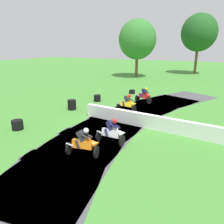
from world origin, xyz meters
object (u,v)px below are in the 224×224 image
motorcycle_trailing_white (112,132)px  motorcycle_lead_red (145,95)px  motorcycle_fourth_orange (84,143)px  tire_stack_near (132,92)px  tire_stack_mid_b (72,105)px  motorcycle_chase_yellow (128,103)px  tire_stack_far (17,125)px  tire_stack_mid_a (97,98)px

motorcycle_trailing_white → motorcycle_lead_red: bearing=98.7°
motorcycle_fourth_orange → tire_stack_near: size_ratio=2.61×
motorcycle_trailing_white → motorcycle_fourth_orange: motorcycle_fourth_orange is taller
tire_stack_mid_b → motorcycle_lead_red: bearing=48.0°
motorcycle_chase_yellow → motorcycle_trailing_white: (1.63, -5.76, 0.01)m
motorcycle_chase_yellow → motorcycle_trailing_white: size_ratio=1.01×
tire_stack_near → tire_stack_far: tire_stack_far is taller
motorcycle_fourth_orange → tire_stack_mid_a: motorcycle_fourth_orange is taller
motorcycle_lead_red → motorcycle_trailing_white: 9.14m
motorcycle_trailing_white → tire_stack_near: bearing=107.6°
tire_stack_near → tire_stack_far: bearing=-100.5°
tire_stack_near → tire_stack_mid_b: size_ratio=0.80×
motorcycle_chase_yellow → tire_stack_near: motorcycle_chase_yellow is taller
motorcycle_fourth_orange → tire_stack_far: bearing=171.6°
motorcycle_trailing_white → tire_stack_far: motorcycle_trailing_white is taller
tire_stack_mid_a → motorcycle_chase_yellow: bearing=-22.7°
motorcycle_lead_red → motorcycle_chase_yellow: motorcycle_lead_red is taller
motorcycle_lead_red → tire_stack_near: (-2.41, 2.89, -0.45)m
tire_stack_mid_b → tire_stack_far: tire_stack_mid_b is taller
tire_stack_far → motorcycle_trailing_white: bearing=9.1°
motorcycle_lead_red → motorcycle_trailing_white: size_ratio=1.02×
motorcycle_chase_yellow → tire_stack_mid_a: (-3.78, 1.58, -0.34)m
motorcycle_trailing_white → tire_stack_near: 12.51m
motorcycle_chase_yellow → motorcycle_fourth_orange: size_ratio=1.02×
tire_stack_mid_a → tire_stack_far: same height
tire_stack_near → tire_stack_mid_a: tire_stack_mid_a is taller
tire_stack_mid_a → motorcycle_fourth_orange: bearing=-62.1°
motorcycle_fourth_orange → tire_stack_near: 14.12m
motorcycle_chase_yellow → tire_stack_mid_b: (-4.21, -1.67, -0.24)m
motorcycle_trailing_white → motorcycle_fourth_orange: bearing=-107.0°
motorcycle_trailing_white → tire_stack_mid_a: (-5.40, 7.34, -0.34)m
motorcycle_fourth_orange → tire_stack_far: motorcycle_fourth_orange is taller
motorcycle_trailing_white → motorcycle_fourth_orange: (-0.55, -1.82, 0.01)m
tire_stack_near → tire_stack_mid_b: tire_stack_mid_b is taller
motorcycle_chase_yellow → motorcycle_fourth_orange: 7.65m
motorcycle_trailing_white → tire_stack_far: 6.26m
motorcycle_fourth_orange → tire_stack_mid_a: 10.36m
tire_stack_far → tire_stack_mid_b: bearing=86.2°
motorcycle_chase_yellow → tire_stack_mid_a: size_ratio=2.66×
motorcycle_lead_red → tire_stack_mid_a: (-4.02, -1.70, -0.35)m
motorcycle_chase_yellow → tire_stack_near: 6.54m
tire_stack_near → tire_stack_far: 13.12m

